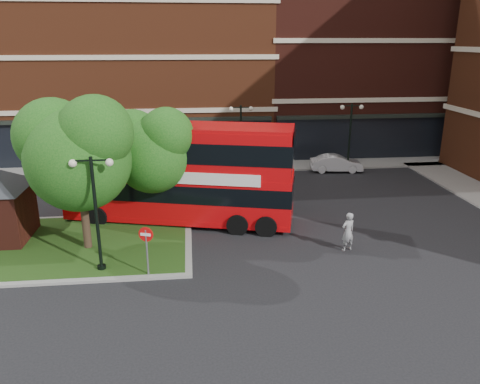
{
  "coord_description": "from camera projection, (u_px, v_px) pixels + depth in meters",
  "views": [
    {
      "loc": [
        -1.62,
        -18.09,
        9.35
      ],
      "look_at": [
        0.82,
        4.28,
        2.0
      ],
      "focal_mm": 35.0,
      "sensor_mm": 36.0,
      "label": 1
    }
  ],
  "objects": [
    {
      "name": "ground",
      "position": [
        232.0,
        267.0,
        20.16
      ],
      "size": [
        120.0,
        120.0,
        0.0
      ],
      "primitive_type": "plane",
      "color": "black",
      "rests_on": "ground"
    },
    {
      "name": "woman",
      "position": [
        348.0,
        232.0,
        21.52
      ],
      "size": [
        0.79,
        0.65,
        1.86
      ],
      "primitive_type": "imported",
      "rotation": [
        0.0,
        0.0,
        3.49
      ],
      "color": "gray",
      "rests_on": "ground"
    },
    {
      "name": "bus",
      "position": [
        178.0,
        167.0,
        24.43
      ],
      "size": [
        12.33,
        5.73,
        4.59
      ],
      "rotation": [
        0.0,
        0.0,
        -0.26
      ],
      "color": "#C1070B",
      "rests_on": "ground"
    },
    {
      "name": "pavement_far",
      "position": [
        212.0,
        167.0,
        35.74
      ],
      "size": [
        44.0,
        3.0,
        0.12
      ],
      "primitive_type": "cube",
      "color": "slate",
      "rests_on": "ground"
    },
    {
      "name": "lamp_far_left",
      "position": [
        241.0,
        136.0,
        33.19
      ],
      "size": [
        1.72,
        0.36,
        5.0
      ],
      "color": "black",
      "rests_on": "ground"
    },
    {
      "name": "terrace_far_left",
      "position": [
        112.0,
        69.0,
        39.84
      ],
      "size": [
        26.0,
        12.0,
        14.0
      ],
      "primitive_type": "cube",
      "color": "brown",
      "rests_on": "ground"
    },
    {
      "name": "no_entry_sign",
      "position": [
        146.0,
        242.0,
        18.84
      ],
      "size": [
        0.59,
        0.25,
        2.23
      ],
      "rotation": [
        0.0,
        0.0,
        -0.34
      ],
      "color": "slate",
      "rests_on": "ground"
    },
    {
      "name": "lamp_island",
      "position": [
        96.0,
        209.0,
        18.91
      ],
      "size": [
        1.72,
        0.36,
        5.0
      ],
      "color": "black",
      "rests_on": "ground"
    },
    {
      "name": "terrace_far_right",
      "position": [
        362.0,
        55.0,
        41.8
      ],
      "size": [
        18.0,
        12.0,
        16.0
      ],
      "primitive_type": "cube",
      "color": "#471911",
      "rests_on": "ground"
    },
    {
      "name": "tree_island_west",
      "position": [
        76.0,
        149.0,
        20.43
      ],
      "size": [
        5.4,
        4.71,
        7.21
      ],
      "color": "#2D2116",
      "rests_on": "ground"
    },
    {
      "name": "tree_island_east",
      "position": [
        150.0,
        147.0,
        23.26
      ],
      "size": [
        4.46,
        3.9,
        6.29
      ],
      "color": "#2D2116",
      "rests_on": "ground"
    },
    {
      "name": "car_silver",
      "position": [
        134.0,
        167.0,
        33.34
      ],
      "size": [
        4.06,
        1.71,
        1.37
      ],
      "primitive_type": "imported",
      "rotation": [
        0.0,
        0.0,
        1.55
      ],
      "color": "silver",
      "rests_on": "ground"
    },
    {
      "name": "car_white",
      "position": [
        336.0,
        163.0,
        34.61
      ],
      "size": [
        3.92,
        1.73,
        1.25
      ],
      "primitive_type": "imported",
      "rotation": [
        0.0,
        0.0,
        1.46
      ],
      "color": "silver",
      "rests_on": "ground"
    },
    {
      "name": "traffic_island",
      "position": [
        58.0,
        245.0,
        22.15
      ],
      "size": [
        12.6,
        7.6,
        0.15
      ],
      "color": "gray",
      "rests_on": "ground"
    },
    {
      "name": "lamp_far_right",
      "position": [
        350.0,
        134.0,
        34.02
      ],
      "size": [
        1.72,
        0.36,
        5.0
      ],
      "color": "black",
      "rests_on": "ground"
    }
  ]
}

